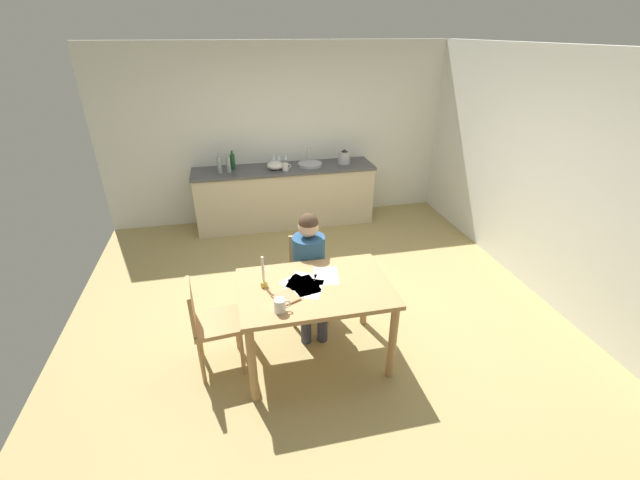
{
  "coord_description": "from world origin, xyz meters",
  "views": [
    {
      "loc": [
        -0.75,
        -3.61,
        2.73
      ],
      "look_at": [
        0.03,
        -0.07,
        0.85
      ],
      "focal_mm": 22.94,
      "sensor_mm": 36.0,
      "label": 1
    }
  ],
  "objects_px": {
    "stovetop_kettle": "(344,157)",
    "bottle_oil": "(219,165)",
    "chair_side_empty": "(209,322)",
    "wine_glass_back_left": "(273,158)",
    "dining_table": "(315,297)",
    "wine_glass_by_kettle": "(279,158)",
    "wine_glass_near_sink": "(286,157)",
    "chair_at_table": "(308,274)",
    "bottle_vinegar": "(229,165)",
    "candlestick": "(264,278)",
    "mixing_bowl": "(275,165)",
    "bottle_wine_red": "(233,161)",
    "book_magazine": "(286,297)",
    "sink_unit": "(310,164)",
    "person_seated": "(310,265)",
    "teacup_on_counter": "(286,167)",
    "coffee_mug": "(280,305)"
  },
  "relations": [
    {
      "from": "bottle_vinegar",
      "to": "wine_glass_by_kettle",
      "type": "xyz_separation_m",
      "value": [
        0.75,
        0.22,
        -0.01
      ]
    },
    {
      "from": "chair_side_empty",
      "to": "chair_at_table",
      "type": "bearing_deg",
      "value": 31.45
    },
    {
      "from": "bottle_vinegar",
      "to": "teacup_on_counter",
      "type": "bearing_deg",
      "value": -5.49
    },
    {
      "from": "chair_side_empty",
      "to": "wine_glass_back_left",
      "type": "distance_m",
      "value": 3.26
    },
    {
      "from": "bottle_wine_red",
      "to": "teacup_on_counter",
      "type": "height_order",
      "value": "bottle_wine_red"
    },
    {
      "from": "book_magazine",
      "to": "teacup_on_counter",
      "type": "relative_size",
      "value": 1.49
    },
    {
      "from": "bottle_vinegar",
      "to": "mixing_bowl",
      "type": "relative_size",
      "value": 1.06
    },
    {
      "from": "bottle_vinegar",
      "to": "wine_glass_near_sink",
      "type": "distance_m",
      "value": 0.88
    },
    {
      "from": "wine_glass_near_sink",
      "to": "wine_glass_by_kettle",
      "type": "bearing_deg",
      "value": 180.0
    },
    {
      "from": "sink_unit",
      "to": "wine_glass_back_left",
      "type": "relative_size",
      "value": 2.34
    },
    {
      "from": "teacup_on_counter",
      "to": "candlestick",
      "type": "bearing_deg",
      "value": -102.02
    },
    {
      "from": "sink_unit",
      "to": "wine_glass_back_left",
      "type": "bearing_deg",
      "value": 164.57
    },
    {
      "from": "chair_side_empty",
      "to": "bottle_wine_red",
      "type": "height_order",
      "value": "bottle_wine_red"
    },
    {
      "from": "chair_side_empty",
      "to": "teacup_on_counter",
      "type": "xyz_separation_m",
      "value": [
        1.08,
        2.78,
        0.46
      ]
    },
    {
      "from": "bottle_wine_red",
      "to": "book_magazine",
      "type": "bearing_deg",
      "value": -84.58
    },
    {
      "from": "person_seated",
      "to": "teacup_on_counter",
      "type": "xyz_separation_m",
      "value": [
        0.11,
        2.33,
        0.28
      ]
    },
    {
      "from": "candlestick",
      "to": "wine_glass_by_kettle",
      "type": "distance_m",
      "value": 3.12
    },
    {
      "from": "coffee_mug",
      "to": "wine_glass_near_sink",
      "type": "bearing_deg",
      "value": 80.92
    },
    {
      "from": "bottle_oil",
      "to": "bottle_vinegar",
      "type": "xyz_separation_m",
      "value": [
        0.13,
        -0.0,
        -0.01
      ]
    },
    {
      "from": "wine_glass_back_left",
      "to": "wine_glass_by_kettle",
      "type": "bearing_deg",
      "value": 0.0
    },
    {
      "from": "teacup_on_counter",
      "to": "wine_glass_by_kettle",
      "type": "bearing_deg",
      "value": 100.5
    },
    {
      "from": "coffee_mug",
      "to": "wine_glass_back_left",
      "type": "distance_m",
      "value": 3.47
    },
    {
      "from": "chair_side_empty",
      "to": "mixing_bowl",
      "type": "distance_m",
      "value": 3.06
    },
    {
      "from": "bottle_wine_red",
      "to": "mixing_bowl",
      "type": "xyz_separation_m",
      "value": [
        0.6,
        -0.13,
        -0.06
      ]
    },
    {
      "from": "teacup_on_counter",
      "to": "chair_at_table",
      "type": "bearing_deg",
      "value": -92.66
    },
    {
      "from": "mixing_bowl",
      "to": "wine_glass_near_sink",
      "type": "xyz_separation_m",
      "value": [
        0.19,
        0.21,
        0.05
      ]
    },
    {
      "from": "wine_glass_near_sink",
      "to": "wine_glass_back_left",
      "type": "height_order",
      "value": "same"
    },
    {
      "from": "chair_at_table",
      "to": "bottle_vinegar",
      "type": "height_order",
      "value": "bottle_vinegar"
    },
    {
      "from": "person_seated",
      "to": "teacup_on_counter",
      "type": "bearing_deg",
      "value": 87.27
    },
    {
      "from": "stovetop_kettle",
      "to": "candlestick",
      "type": "bearing_deg",
      "value": -117.34
    },
    {
      "from": "wine_glass_by_kettle",
      "to": "person_seated",
      "type": "bearing_deg",
      "value": -91.21
    },
    {
      "from": "chair_at_table",
      "to": "wine_glass_back_left",
      "type": "height_order",
      "value": "wine_glass_back_left"
    },
    {
      "from": "stovetop_kettle",
      "to": "bottle_oil",
      "type": "bearing_deg",
      "value": -177.89
    },
    {
      "from": "chair_side_empty",
      "to": "wine_glass_back_left",
      "type": "xyz_separation_m",
      "value": [
        0.94,
        3.08,
        0.51
      ]
    },
    {
      "from": "sink_unit",
      "to": "wine_glass_by_kettle",
      "type": "xyz_separation_m",
      "value": [
        -0.45,
        0.15,
        0.09
      ]
    },
    {
      "from": "mixing_bowl",
      "to": "candlestick",
      "type": "bearing_deg",
      "value": -99.0
    },
    {
      "from": "teacup_on_counter",
      "to": "person_seated",
      "type": "bearing_deg",
      "value": -92.73
    },
    {
      "from": "dining_table",
      "to": "chair_at_table",
      "type": "xyz_separation_m",
      "value": [
        0.07,
        0.68,
        -0.18
      ]
    },
    {
      "from": "chair_at_table",
      "to": "candlestick",
      "type": "xyz_separation_m",
      "value": [
        -0.49,
        -0.59,
        0.38
      ]
    },
    {
      "from": "teacup_on_counter",
      "to": "wine_glass_back_left",
      "type": "bearing_deg",
      "value": 114.42
    },
    {
      "from": "wine_glass_near_sink",
      "to": "chair_at_table",
      "type": "bearing_deg",
      "value": -93.46
    },
    {
      "from": "chair_at_table",
      "to": "bottle_vinegar",
      "type": "relative_size",
      "value": 3.25
    },
    {
      "from": "chair_at_table",
      "to": "teacup_on_counter",
      "type": "height_order",
      "value": "teacup_on_counter"
    },
    {
      "from": "bottle_vinegar",
      "to": "mixing_bowl",
      "type": "bearing_deg",
      "value": 1.48
    },
    {
      "from": "dining_table",
      "to": "wine_glass_by_kettle",
      "type": "xyz_separation_m",
      "value": [
        0.11,
        3.16,
        0.34
      ]
    },
    {
      "from": "dining_table",
      "to": "stovetop_kettle",
      "type": "height_order",
      "value": "stovetop_kettle"
    },
    {
      "from": "person_seated",
      "to": "coffee_mug",
      "type": "distance_m",
      "value": 0.91
    },
    {
      "from": "dining_table",
      "to": "bottle_oil",
      "type": "distance_m",
      "value": 3.06
    },
    {
      "from": "mixing_bowl",
      "to": "wine_glass_back_left",
      "type": "relative_size",
      "value": 1.64
    },
    {
      "from": "person_seated",
      "to": "bottle_oil",
      "type": "xyz_separation_m",
      "value": [
        -0.82,
        2.41,
        0.35
      ]
    }
  ]
}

